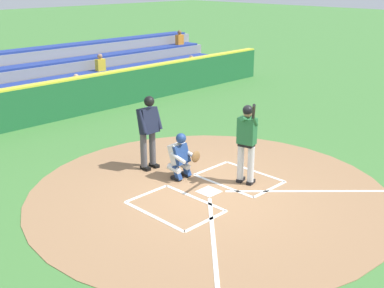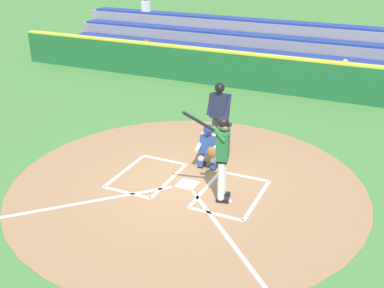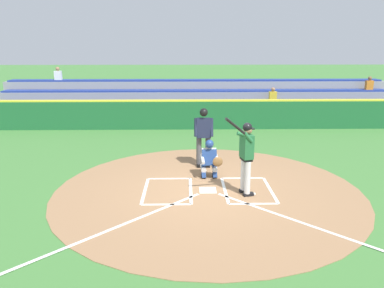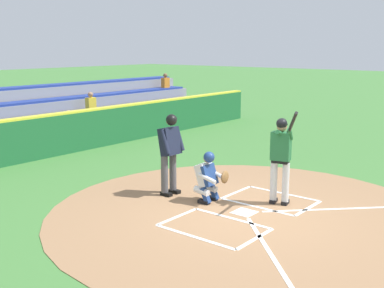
{
  "view_description": "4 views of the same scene",
  "coord_description": "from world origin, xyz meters",
  "px_view_note": "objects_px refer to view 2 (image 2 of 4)",
  "views": [
    {
      "loc": [
        7.29,
        6.69,
        4.59
      ],
      "look_at": [
        0.06,
        -0.47,
        1.03
      ],
      "focal_mm": 45.57,
      "sensor_mm": 36.0,
      "label": 1
    },
    {
      "loc": [
        -4.09,
        8.68,
        5.28
      ],
      "look_at": [
        -0.04,
        -0.16,
        0.95
      ],
      "focal_mm": 45.06,
      "sensor_mm": 36.0,
      "label": 2
    },
    {
      "loc": [
        0.59,
        9.34,
        3.76
      ],
      "look_at": [
        0.4,
        -0.85,
        1.05
      ],
      "focal_mm": 35.64,
      "sensor_mm": 36.0,
      "label": 3
    },
    {
      "loc": [
        7.94,
        5.04,
        3.34
      ],
      "look_at": [
        0.01,
        -1.37,
        1.26
      ],
      "focal_mm": 45.11,
      "sensor_mm": 36.0,
      "label": 4
    }
  ],
  "objects_px": {
    "batter": "(222,153)",
    "catcher": "(209,145)",
    "plate_umpire": "(220,112)",
    "baseball": "(230,201)"
  },
  "relations": [
    {
      "from": "batter",
      "to": "catcher",
      "type": "height_order",
      "value": "batter"
    },
    {
      "from": "plate_umpire",
      "to": "batter",
      "type": "bearing_deg",
      "value": 112.64
    },
    {
      "from": "batter",
      "to": "plate_umpire",
      "type": "distance_m",
      "value": 2.47
    },
    {
      "from": "batter",
      "to": "plate_umpire",
      "type": "height_order",
      "value": "batter"
    },
    {
      "from": "batter",
      "to": "baseball",
      "type": "bearing_deg",
      "value": 165.76
    },
    {
      "from": "batter",
      "to": "baseball",
      "type": "xyz_separation_m",
      "value": [
        -0.24,
        0.06,
        -1.06
      ]
    },
    {
      "from": "plate_umpire",
      "to": "baseball",
      "type": "bearing_deg",
      "value": 116.88
    },
    {
      "from": "catcher",
      "to": "baseball",
      "type": "height_order",
      "value": "catcher"
    },
    {
      "from": "baseball",
      "to": "plate_umpire",
      "type": "bearing_deg",
      "value": -63.12
    },
    {
      "from": "catcher",
      "to": "plate_umpire",
      "type": "distance_m",
      "value": 1.12
    }
  ]
}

